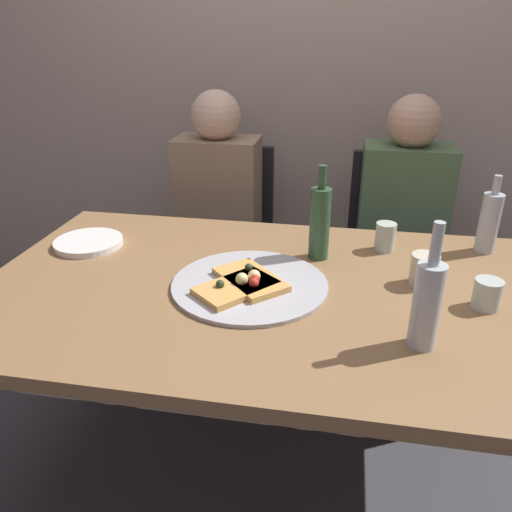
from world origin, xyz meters
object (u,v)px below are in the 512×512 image
Objects in this scene: pizza_tray at (250,284)px; wine_bottle at (320,222)px; tumbler_far at (424,270)px; pizza_slice_extra at (237,287)px; beer_bottle at (427,303)px; plate_stack at (89,243)px; tumbler_near at (487,294)px; water_bottle at (489,222)px; chair_left at (223,232)px; guest_in_beanie at (403,230)px; wine_glass at (385,237)px; dining_table at (273,307)px; chair_right at (396,244)px; guest_in_sweater at (214,218)px; pizza_slice_last at (251,279)px.

wine_bottle is (0.18, 0.23, 0.11)m from pizza_tray.
pizza_slice_extra is at bearing -163.30° from tumbler_far.
beer_bottle is (0.27, -0.44, -0.01)m from wine_bottle.
pizza_tray is 1.97× the size of plate_stack.
pizza_slice_extra is 3.14× the size of tumbler_near.
water_bottle reaches higher than pizza_tray.
water_bottle is 0.40m from tumbler_near.
chair_left is (-0.79, 0.80, -0.26)m from tumbler_far.
wine_bottle is 0.65m from guest_in_beanie.
pizza_tray is at bearing 108.65° from chair_left.
pizza_tray is at bearing -139.83° from wine_glass.
water_bottle reaches higher than dining_table.
chair_left is 1.00× the size of chair_right.
water_bottle is at bearing 159.74° from guest_in_sweater.
pizza_tray is at bearing 62.77° from pizza_slice_extra.
pizza_slice_last is 0.63m from tumbler_near.
pizza_slice_extra reaches higher than plate_stack.
chair_left reaches higher than pizza_slice_last.
wine_glass is (-0.10, 0.23, 0.00)m from tumbler_far.
wine_bottle reaches higher than pizza_slice_last.
beer_bottle reaches higher than pizza_tray.
dining_table is 1.87× the size of chair_right.
beer_bottle is 0.65m from water_bottle.
water_bottle is 2.80× the size of tumbler_far.
tumbler_near is 0.78m from guest_in_beanie.
plate_stack is (-0.57, 0.24, -0.01)m from pizza_slice_extra.
wine_glass is at bearing 40.33° from pizza_slice_last.
chair_right is at bearing -180.00° from chair_left.
pizza_slice_last is 0.91m from guest_in_beanie.
tumbler_near is (0.57, -0.01, 0.11)m from dining_table.
guest_in_beanie reaches higher than chair_left.
beer_bottle is 0.29m from tumbler_near.
wine_glass reaches higher than tumbler_near.
chair_left is at bearing 106.30° from pizza_slice_extra.
pizza_slice_extra reaches higher than dining_table.
pizza_slice_last is at bearing 112.26° from guest_in_sweater.
pizza_tray is 1.45× the size of beer_bottle.
guest_in_beanie is (0.50, 0.75, -0.10)m from pizza_tray.
wine_bottle reaches higher than pizza_tray.
pizza_tray is 0.62m from plate_stack.
pizza_slice_extra is 0.84× the size of wine_bottle.
guest_in_beanie reaches higher than plate_stack.
tumbler_near is 1.33m from chair_left.
chair_right is at bearing 79.55° from wine_glass.
wine_glass is at bearing 24.46° from wine_bottle.
wine_glass reaches higher than pizza_slice_last.
wine_bottle is at bearing 132.89° from guest_in_sweater.
pizza_slice_last reaches higher than dining_table.
dining_table is 6.70× the size of pizza_slice_extra.
dining_table is 1.44× the size of guest_in_sweater.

